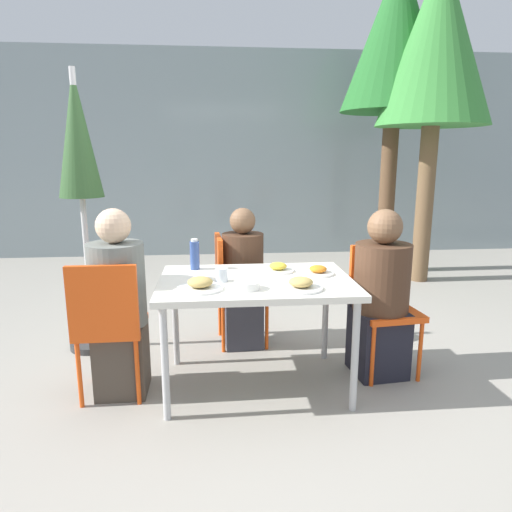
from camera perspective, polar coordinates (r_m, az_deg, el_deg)
ground_plane at (r=3.15m, az=0.00°, el=-15.74°), size 24.00×24.00×0.00m
building_facade at (r=7.04m, az=-3.24°, el=12.48°), size 10.00×0.20×3.00m
dining_table at (r=2.90m, az=0.00°, el=-4.09°), size 1.22×0.84×0.73m
chair_left at (r=2.92m, az=-17.98°, el=-7.56°), size 0.40×0.40×0.88m
person_left at (r=2.98m, az=-16.77°, el=-6.34°), size 0.34×0.34×1.18m
chair_right at (r=3.31m, az=15.46°, el=-5.06°), size 0.44×0.44×0.88m
person_right at (r=3.22m, az=15.31°, el=-5.25°), size 0.37×0.37×1.15m
chair_far at (r=3.62m, az=-2.99°, el=-3.12°), size 0.42×0.42×0.88m
person_far at (r=3.58m, az=-1.64°, el=-3.27°), size 0.32×0.32×1.10m
closed_umbrella at (r=3.64m, az=-21.30°, el=12.10°), size 0.36×0.36×2.10m
plate_0 at (r=2.68m, az=5.63°, el=-3.58°), size 0.26×0.26×0.07m
plate_1 at (r=3.02m, az=7.76°, el=-1.87°), size 0.21×0.21×0.06m
plate_2 at (r=2.68m, az=-7.00°, el=-3.58°), size 0.27×0.27×0.07m
plate_3 at (r=3.07m, az=2.77°, el=-1.52°), size 0.22×0.22×0.06m
bottle at (r=3.14m, az=-7.67°, el=0.15°), size 0.06×0.06×0.21m
drinking_cup at (r=2.83m, az=-4.32°, el=-2.38°), size 0.08×0.08×0.08m
salad_bowl at (r=2.66m, az=-1.13°, el=-3.69°), size 0.15×0.15×0.05m
tree_behind_left at (r=5.88m, az=21.71°, el=23.42°), size 1.26×1.26×3.66m
tree_behind_right at (r=6.25m, az=17.17°, el=24.63°), size 1.29×1.29×3.81m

